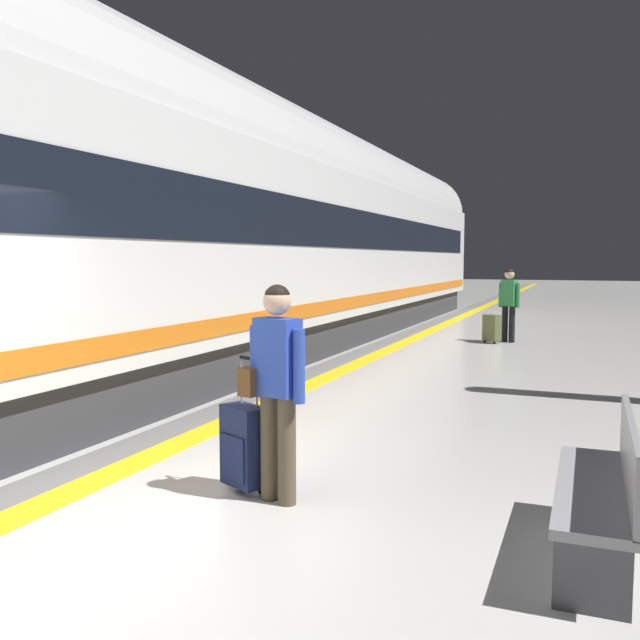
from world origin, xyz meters
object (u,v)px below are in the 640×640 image
(traveller_foreground, at_px, (276,377))
(high_speed_train, at_px, (263,227))
(passenger_near, at_px, (509,300))
(suitcase_near, at_px, (492,328))
(rolling_suitcase_foreground, at_px, (244,445))
(platform_bench, at_px, (604,486))

(traveller_foreground, bearing_deg, high_speed_train, 117.25)
(passenger_near, relative_size, suitcase_near, 2.60)
(traveller_foreground, height_order, rolling_suitcase_foreground, traveller_foreground)
(rolling_suitcase_foreground, bearing_deg, suitcase_near, 87.10)
(suitcase_near, bearing_deg, traveller_foreground, -91.10)
(passenger_near, distance_m, suitcase_near, 0.77)
(high_speed_train, distance_m, platform_bench, 9.81)
(high_speed_train, relative_size, suitcase_near, 46.81)
(high_speed_train, relative_size, rolling_suitcase_foreground, 27.15)
(traveller_foreground, height_order, platform_bench, traveller_foreground)
(suitcase_near, bearing_deg, high_speed_train, -138.01)
(suitcase_near, bearing_deg, platform_bench, -79.00)
(high_speed_train, bearing_deg, passenger_near, 42.24)
(rolling_suitcase_foreground, bearing_deg, platform_bench, -5.82)
(high_speed_train, distance_m, traveller_foreground, 8.30)
(rolling_suitcase_foreground, bearing_deg, traveller_foreground, -15.76)
(traveller_foreground, relative_size, suitcase_near, 2.65)
(high_speed_train, xyz_separation_m, suitcase_near, (3.94, 3.55, -2.16))
(rolling_suitcase_foreground, bearing_deg, passenger_near, 85.54)
(high_speed_train, height_order, platform_bench, high_speed_train)
(high_speed_train, relative_size, traveller_foreground, 17.65)
(traveller_foreground, distance_m, suitcase_near, 10.83)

